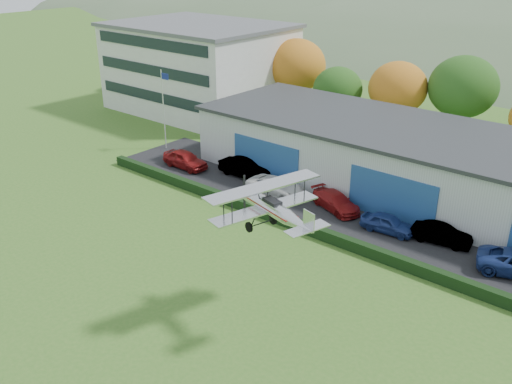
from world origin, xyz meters
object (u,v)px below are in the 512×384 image
Objects in this scene: hangar at (427,165)px; car_4 at (388,223)px; office_block at (200,67)px; flagpole at (164,102)px; car_2 at (276,187)px; car_0 at (185,159)px; car_3 at (336,201)px; car_1 at (245,168)px; biplane at (273,207)px; car_5 at (441,234)px.

hangar is 10.31× the size of car_4.
office_block is 15.33m from flagpole.
car_2 is (-9.28, -7.92, -1.90)m from hangar.
office_block is 5.23× the size of car_4.
car_0 is at bearing -24.92° from flagpole.
hangar is 8.44m from car_3.
car_1 is (5.73, 1.84, 0.04)m from car_0.
flagpole reaches higher than biplane.
car_5 is 15.67m from biplane.
flagpole is at bearing 86.69° from car_1.
car_3 is at bearing -93.18° from car_1.
car_1 reaches higher than car_5.
car_4 is at bearing 94.48° from car_5.
flagpole is at bearing 107.08° from car_3.
car_2 reaches higher than car_5.
car_5 is at bearing -2.11° from flagpole.
car_3 is at bearing -3.26° from flagpole.
hangar is at bearing 13.51° from flagpole.
car_5 is at bearing -85.66° from car_0.
car_5 is at bearing -82.30° from car_4.
car_1 is at bearing 107.15° from car_3.
office_block is at bearing 84.26° from car_3.
car_4 is (33.85, -14.95, -4.49)m from office_block.
hangar is 1.97× the size of office_block.
office_block is 23.95m from car_1.
car_4 is 3.72m from car_5.
car_2 is 0.76× the size of biplane.
car_2 is 13.77m from car_5.
car_0 reaches higher than car_4.
flagpole is 1.72× the size of car_0.
biplane is at bearing -88.27° from hangar.
car_1 is at bearing 79.20° from car_4.
office_block is at bearing 54.35° from car_2.
office_block reaches higher than car_4.
car_3 is (5.26, 0.76, -0.04)m from car_2.
car_1 is 4.71m from car_2.
hangar is 8.78× the size of car_3.
car_5 is (13.74, 0.86, -0.04)m from car_2.
office_block is at bearing 155.56° from biplane.
car_1 is 0.75× the size of biplane.
car_3 is (28.99, -14.19, -4.49)m from office_block.
car_4 is at bearing -95.07° from car_1.
biplane reaches higher than car_2.
car_0 reaches higher than car_3.
biplane is (9.91, -13.10, 5.95)m from car_2.
flagpole reaches higher than car_4.
hangar reaches higher than car_3.
hangar is 5.08× the size of flagpole.
car_4 is 0.97× the size of car_5.
car_3 is (9.79, -0.55, -0.16)m from car_1.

